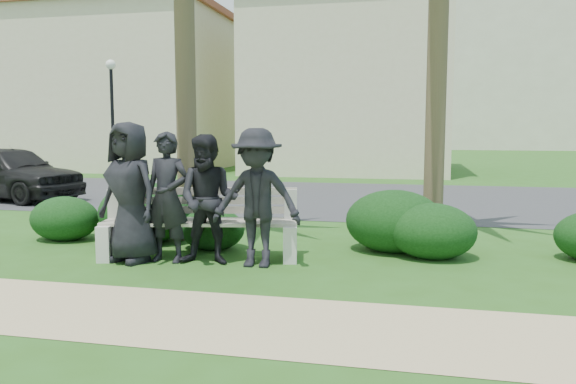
% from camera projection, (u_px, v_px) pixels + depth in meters
% --- Properties ---
extents(ground, '(160.00, 160.00, 0.00)m').
position_uv_depth(ground, '(272.00, 272.00, 6.98)').
color(ground, '#295117').
rests_on(ground, ground).
extents(footpath, '(30.00, 1.60, 0.01)m').
position_uv_depth(footpath, '(224.00, 320.00, 5.23)').
color(footpath, tan).
rests_on(footpath, ground).
extents(asphalt_street, '(160.00, 8.00, 0.01)m').
position_uv_depth(asphalt_street, '(347.00, 198.00, 14.74)').
color(asphalt_street, '#2D2D30').
rests_on(asphalt_street, ground).
extents(stucco_bldg_left, '(10.40, 8.40, 7.30)m').
position_uv_depth(stucco_bldg_left, '(120.00, 90.00, 26.64)').
color(stucco_bldg_left, beige).
rests_on(stucco_bldg_left, ground).
extents(stucco_bldg_right, '(8.40, 8.40, 7.30)m').
position_uv_depth(stucco_bldg_right, '(351.00, 86.00, 24.25)').
color(stucco_bldg_right, beige).
rests_on(stucco_bldg_right, ground).
extents(hotel_tower, '(26.00, 18.00, 37.30)m').
position_uv_depth(hotel_tower, '(543.00, 13.00, 55.83)').
color(hotel_tower, beige).
rests_on(hotel_tower, ground).
extents(street_lamp, '(0.36, 0.36, 4.29)m').
position_uv_depth(street_lamp, '(112.00, 97.00, 20.25)').
color(street_lamp, black).
rests_on(street_lamp, ground).
extents(park_bench, '(2.78, 1.12, 0.93)m').
position_uv_depth(park_bench, '(201.00, 228.00, 7.71)').
color(park_bench, '#ABA190').
rests_on(park_bench, ground).
extents(man_a, '(1.06, 0.85, 1.87)m').
position_uv_depth(man_a, '(130.00, 192.00, 7.47)').
color(man_a, black).
rests_on(man_a, ground).
extents(man_b, '(0.67, 0.47, 1.75)m').
position_uv_depth(man_b, '(167.00, 197.00, 7.48)').
color(man_b, black).
rests_on(man_b, ground).
extents(man_c, '(0.88, 0.71, 1.71)m').
position_uv_depth(man_c, '(209.00, 200.00, 7.34)').
color(man_c, black).
rests_on(man_c, ground).
extents(man_d, '(1.17, 0.69, 1.79)m').
position_uv_depth(man_d, '(257.00, 198.00, 7.20)').
color(man_d, black).
rests_on(man_d, ground).
extents(hedge_a, '(1.11, 0.92, 0.72)m').
position_uv_depth(hedge_a, '(65.00, 217.00, 9.04)').
color(hedge_a, black).
rests_on(hedge_a, ground).
extents(hedge_b, '(1.50, 1.24, 0.98)m').
position_uv_depth(hedge_b, '(145.00, 211.00, 8.89)').
color(hedge_b, black).
rests_on(hedge_b, ground).
extents(hedge_c, '(0.97, 0.80, 0.63)m').
position_uv_depth(hedge_c, '(212.00, 228.00, 8.34)').
color(hedge_c, black).
rests_on(hedge_c, ground).
extents(hedge_d, '(1.42, 1.18, 0.93)m').
position_uv_depth(hedge_d, '(394.00, 219.00, 8.19)').
color(hedge_d, black).
rests_on(hedge_d, ground).
extents(hedge_e, '(1.20, 0.99, 0.78)m').
position_uv_depth(hedge_e, '(432.00, 230.00, 7.76)').
color(hedge_e, black).
rests_on(hedge_e, ground).
extents(car_a, '(4.36, 2.49, 1.40)m').
position_uv_depth(car_a, '(8.00, 172.00, 14.22)').
color(car_a, black).
rests_on(car_a, ground).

